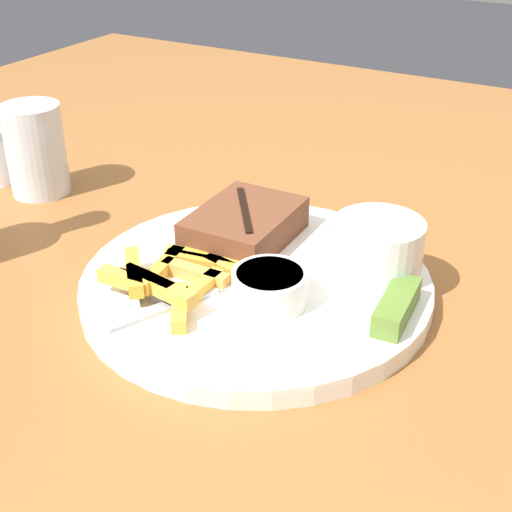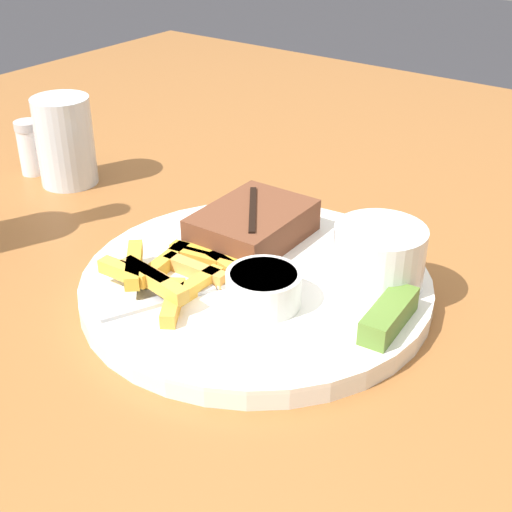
# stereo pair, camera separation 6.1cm
# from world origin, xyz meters

# --- Properties ---
(dining_table) EXTENTS (1.50, 1.56, 0.77)m
(dining_table) POSITION_xyz_m (0.00, 0.00, 0.71)
(dining_table) COLOR #935B2D
(dining_table) RESTS_ON ground_plane
(dinner_plate) EXTENTS (0.30, 0.30, 0.02)m
(dinner_plate) POSITION_xyz_m (0.00, 0.00, 0.78)
(dinner_plate) COLOR white
(dinner_plate) RESTS_ON dining_table
(steak_portion) EXTENTS (0.11, 0.08, 0.03)m
(steak_portion) POSITION_xyz_m (0.05, 0.04, 0.80)
(steak_portion) COLOR brown
(steak_portion) RESTS_ON dinner_plate
(fries_pile) EXTENTS (0.11, 0.11, 0.02)m
(fries_pile) POSITION_xyz_m (-0.05, 0.05, 0.80)
(fries_pile) COLOR gold
(fries_pile) RESTS_ON dinner_plate
(coleslaw_cup) EXTENTS (0.08, 0.08, 0.05)m
(coleslaw_cup) POSITION_xyz_m (0.05, -0.09, 0.82)
(coleslaw_cup) COLOR white
(coleslaw_cup) RESTS_ON dinner_plate
(dipping_sauce_cup) EXTENTS (0.06, 0.06, 0.03)m
(dipping_sauce_cup) POSITION_xyz_m (-0.03, -0.03, 0.80)
(dipping_sauce_cup) COLOR silver
(dipping_sauce_cup) RESTS_ON dinner_plate
(pickle_spear) EXTENTS (0.07, 0.03, 0.02)m
(pickle_spear) POSITION_xyz_m (-0.00, -0.13, 0.80)
(pickle_spear) COLOR #567A2D
(pickle_spear) RESTS_ON dinner_plate
(fork_utensil) EXTENTS (0.13, 0.07, 0.00)m
(fork_utensil) POSITION_xyz_m (-0.07, 0.03, 0.79)
(fork_utensil) COLOR #B7B7BC
(fork_utensil) RESTS_ON dinner_plate
(drinking_glass) EXTENTS (0.07, 0.07, 0.10)m
(drinking_glass) POSITION_xyz_m (0.07, 0.32, 0.82)
(drinking_glass) COLOR silver
(drinking_glass) RESTS_ON dining_table
(salt_shaker) EXTENTS (0.03, 0.03, 0.07)m
(salt_shaker) POSITION_xyz_m (0.06, 0.38, 0.80)
(salt_shaker) COLOR white
(salt_shaker) RESTS_ON dining_table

